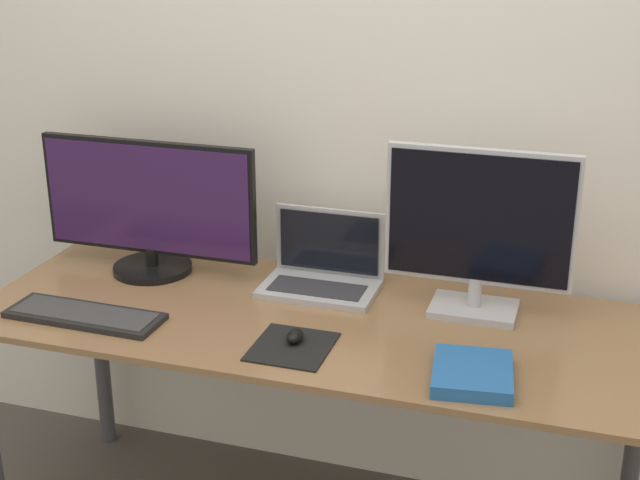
% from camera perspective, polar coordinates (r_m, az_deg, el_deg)
% --- Properties ---
extents(wall_back, '(7.00, 0.05, 2.50)m').
position_cam_1_polar(wall_back, '(2.58, 2.53, 9.43)').
color(wall_back, silver).
rests_on(wall_back, ground_plane).
extents(desk, '(1.82, 0.70, 0.73)m').
position_cam_1_polar(desk, '(2.41, -0.32, -6.99)').
color(desk, olive).
rests_on(desk, ground_plane).
extents(monitor_left, '(0.66, 0.23, 0.40)m').
position_cam_1_polar(monitor_left, '(2.64, -10.90, 2.02)').
color(monitor_left, black).
rests_on(monitor_left, desk).
extents(monitor_right, '(0.49, 0.16, 0.45)m').
position_cam_1_polar(monitor_right, '(2.34, 10.14, 0.66)').
color(monitor_right, '#B2B2B7').
rests_on(monitor_right, desk).
extents(laptop, '(0.32, 0.21, 0.21)m').
position_cam_1_polar(laptop, '(2.53, 0.21, -1.88)').
color(laptop, '#ADADB2').
rests_on(laptop, desk).
extents(keyboard, '(0.43, 0.15, 0.02)m').
position_cam_1_polar(keyboard, '(2.44, -14.82, -4.68)').
color(keyboard, black).
rests_on(keyboard, desk).
extents(mousepad, '(0.19, 0.21, 0.00)m').
position_cam_1_polar(mousepad, '(2.21, -1.72, -6.85)').
color(mousepad, black).
rests_on(mousepad, desk).
extents(mouse, '(0.04, 0.06, 0.03)m').
position_cam_1_polar(mouse, '(2.22, -1.56, -6.17)').
color(mouse, black).
rests_on(mouse, mousepad).
extents(book, '(0.21, 0.23, 0.03)m').
position_cam_1_polar(book, '(2.09, 9.73, -8.42)').
color(book, '#235B9E').
rests_on(book, desk).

